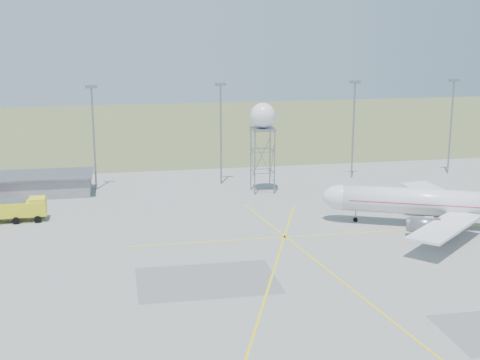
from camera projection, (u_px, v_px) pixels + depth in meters
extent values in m
plane|color=gray|center=(401.00, 318.00, 75.38)|extent=(400.00, 400.00, 0.00)
cube|color=#546739|center=(215.00, 126.00, 209.08)|extent=(400.00, 120.00, 0.03)
cube|color=gray|center=(43.00, 185.00, 127.99)|extent=(18.00, 9.00, 3.60)
cube|color=slate|center=(42.00, 175.00, 127.53)|extent=(19.00, 10.00, 0.30)
cylinder|color=slate|center=(94.00, 139.00, 129.76)|extent=(0.36, 0.36, 20.00)
cube|color=slate|center=(91.00, 87.00, 127.36)|extent=(2.20, 0.50, 0.60)
cylinder|color=slate|center=(221.00, 135.00, 134.25)|extent=(0.36, 0.36, 20.00)
cube|color=slate|center=(220.00, 84.00, 131.85)|extent=(2.20, 0.50, 0.60)
cylinder|color=slate|center=(353.00, 131.00, 139.28)|extent=(0.36, 0.36, 20.00)
cube|color=slate|center=(355.00, 82.00, 136.88)|extent=(2.20, 0.50, 0.60)
cylinder|color=slate|center=(451.00, 128.00, 143.24)|extent=(0.36, 0.36, 20.00)
cube|color=slate|center=(454.00, 80.00, 140.83)|extent=(2.20, 0.50, 0.60)
cylinder|color=white|center=(431.00, 202.00, 107.53)|extent=(27.41, 14.79, 4.30)
ellipsoid|color=white|center=(343.00, 197.00, 110.39)|extent=(8.00, 6.63, 4.30)
cube|color=black|center=(335.00, 193.00, 110.50)|extent=(2.42, 2.81, 1.05)
cube|color=white|center=(436.00, 194.00, 116.64)|extent=(6.10, 17.45, 0.39)
cube|color=white|center=(445.00, 227.00, 98.27)|extent=(16.33, 15.20, 0.39)
cylinder|color=slate|center=(421.00, 204.00, 114.15)|extent=(5.12, 4.03, 2.47)
cylinder|color=slate|center=(425.00, 225.00, 102.31)|extent=(5.12, 4.03, 2.47)
cube|color=red|center=(417.00, 201.00, 107.95)|extent=(21.48, 12.33, 0.13)
cylinder|color=black|center=(355.00, 219.00, 110.80)|extent=(0.98, 0.98, 0.97)
cube|color=black|center=(443.00, 224.00, 107.94)|extent=(3.49, 6.36, 0.97)
cylinder|color=slate|center=(443.00, 221.00, 107.83)|extent=(0.34, 0.34, 1.93)
cylinder|color=slate|center=(255.00, 163.00, 126.39)|extent=(0.23, 0.23, 12.49)
cylinder|color=slate|center=(275.00, 162.00, 127.08)|extent=(0.23, 0.23, 12.49)
cylinder|color=slate|center=(270.00, 158.00, 130.75)|extent=(0.23, 0.23, 12.49)
cylinder|color=slate|center=(251.00, 159.00, 130.06)|extent=(0.23, 0.23, 12.49)
cube|color=slate|center=(263.00, 128.00, 127.10)|extent=(4.44, 4.44, 0.24)
sphere|color=white|center=(263.00, 115.00, 126.51)|extent=(4.80, 4.80, 4.80)
cube|color=yellow|center=(16.00, 209.00, 110.73)|extent=(9.76, 3.52, 2.36)
cube|color=yellow|center=(37.00, 202.00, 111.22)|extent=(2.67, 3.08, 1.50)
cube|color=black|center=(42.00, 201.00, 111.35)|extent=(0.19, 2.79, 1.07)
cube|color=slate|center=(9.00, 201.00, 110.18)|extent=(5.44, 2.74, 0.43)
cube|color=#A21E0B|center=(0.00, 202.00, 120.28)|extent=(2.16, 1.38, 0.88)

